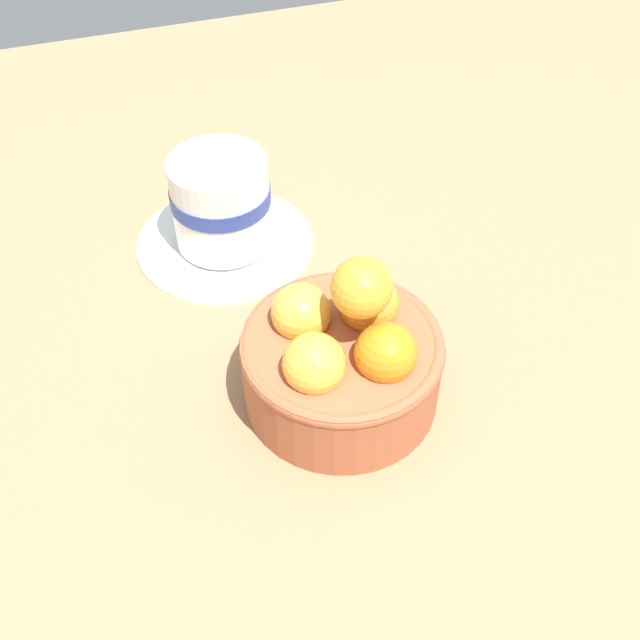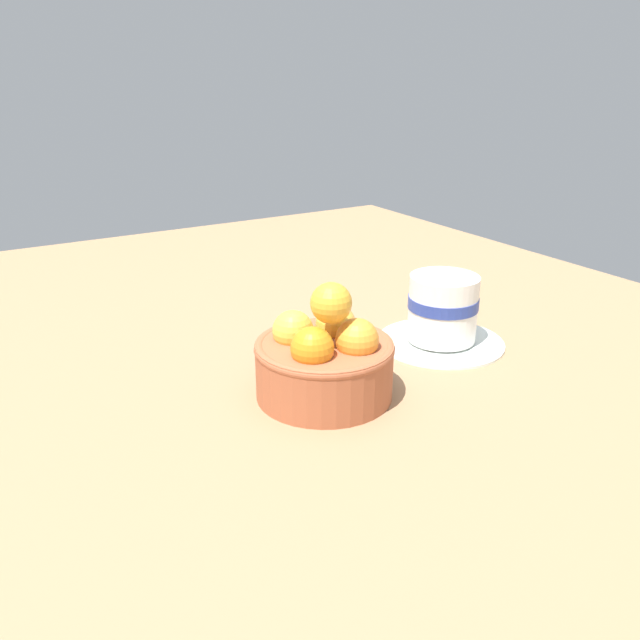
{
  "view_description": "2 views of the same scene",
  "coord_description": "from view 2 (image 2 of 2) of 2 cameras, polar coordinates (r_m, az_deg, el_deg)",
  "views": [
    {
      "loc": [
        -12.39,
        -33.68,
        44.25
      ],
      "look_at": [
        -1.5,
        0.04,
        7.93
      ],
      "focal_mm": 45.77,
      "sensor_mm": 36.0,
      "label": 1
    },
    {
      "loc": [
        48.08,
        -29.61,
        29.98
      ],
      "look_at": [
        -0.42,
        -0.23,
        7.81
      ],
      "focal_mm": 36.29,
      "sensor_mm": 36.0,
      "label": 2
    }
  ],
  "objects": [
    {
      "name": "ground_plane",
      "position": [
        0.65,
        0.37,
        -8.11
      ],
      "size": [
        149.66,
        117.73,
        3.84
      ],
      "primitive_type": "cube",
      "color": "#997551"
    },
    {
      "name": "coffee_cup",
      "position": [
        0.75,
        10.74,
        0.57
      ],
      "size": [
        14.67,
        14.67,
        8.18
      ],
      "color": "white",
      "rests_on": "ground_plane"
    },
    {
      "name": "terracotta_bowl",
      "position": [
        0.62,
        0.41,
        -3.38
      ],
      "size": [
        13.49,
        13.49,
        11.89
      ],
      "color": "#AD5938",
      "rests_on": "ground_plane"
    }
  ]
}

